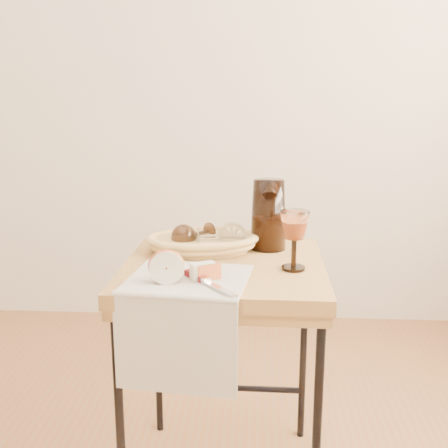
# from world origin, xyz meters

# --- Properties ---
(wall_back) EXTENTS (3.60, 0.00, 2.70)m
(wall_back) POSITION_xyz_m (0.00, 1.80, 1.35)
(wall_back) COLOR beige
(wall_back) RESTS_ON ground
(side_table) EXTENTS (0.59, 0.59, 0.73)m
(side_table) POSITION_xyz_m (0.39, 0.46, 0.37)
(side_table) COLOR brown
(side_table) RESTS_ON floor
(tea_towel) EXTENTS (0.34, 0.32, 0.01)m
(tea_towel) POSITION_xyz_m (0.31, 0.30, 0.74)
(tea_towel) COLOR beige
(tea_towel) RESTS_ON side_table
(bread_basket) EXTENTS (0.35, 0.27, 0.05)m
(bread_basket) POSITION_xyz_m (0.32, 0.57, 0.76)
(bread_basket) COLOR #AC703D
(bread_basket) RESTS_ON side_table
(goblet_lying_a) EXTENTS (0.14, 0.15, 0.08)m
(goblet_lying_a) POSITION_xyz_m (0.29, 0.58, 0.78)
(goblet_lying_a) COLOR #4C3120
(goblet_lying_a) RESTS_ON bread_basket
(goblet_lying_b) EXTENTS (0.15, 0.11, 0.08)m
(goblet_lying_b) POSITION_xyz_m (0.37, 0.55, 0.79)
(goblet_lying_b) COLOR white
(goblet_lying_b) RESTS_ON bread_basket
(pitcher) EXTENTS (0.16, 0.24, 0.26)m
(pitcher) POSITION_xyz_m (0.52, 0.62, 0.84)
(pitcher) COLOR black
(pitcher) RESTS_ON side_table
(wine_goblet) EXTENTS (0.11, 0.11, 0.17)m
(wine_goblet) POSITION_xyz_m (0.59, 0.40, 0.82)
(wine_goblet) COLOR white
(wine_goblet) RESTS_ON side_table
(apple_half) EXTENTS (0.10, 0.06, 0.09)m
(apple_half) POSITION_xyz_m (0.25, 0.27, 0.78)
(apple_half) COLOR #BE000A
(apple_half) RESTS_ON tea_towel
(apple_wedge) EXTENTS (0.07, 0.06, 0.04)m
(apple_wedge) POSITION_xyz_m (0.35, 0.29, 0.76)
(apple_wedge) COLOR beige
(apple_wedge) RESTS_ON tea_towel
(table_knife) EXTENTS (0.15, 0.17, 0.02)m
(table_knife) POSITION_xyz_m (0.36, 0.25, 0.75)
(table_knife) COLOR silver
(table_knife) RESTS_ON tea_towel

